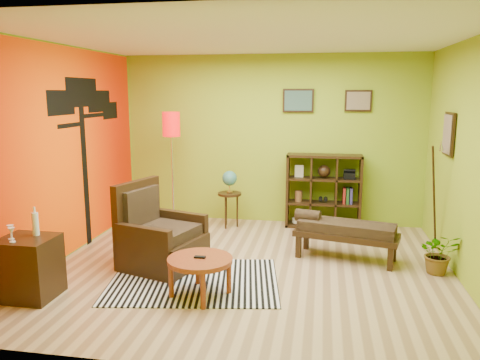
% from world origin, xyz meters
% --- Properties ---
extents(ground, '(5.00, 5.00, 0.00)m').
position_xyz_m(ground, '(0.00, 0.00, 0.00)').
color(ground, tan).
rests_on(ground, ground).
extents(room_shell, '(5.04, 4.54, 2.82)m').
position_xyz_m(room_shell, '(-0.09, 0.01, 1.80)').
color(room_shell, '#8AA620').
rests_on(room_shell, ground).
extents(zebra_rug, '(2.15, 1.71, 0.01)m').
position_xyz_m(zebra_rug, '(-0.57, -0.53, 0.01)').
color(zebra_rug, silver).
rests_on(zebra_rug, ground).
extents(coffee_table, '(0.70, 0.70, 0.45)m').
position_xyz_m(coffee_table, '(-0.40, -0.90, 0.37)').
color(coffee_table, maroon).
rests_on(coffee_table, ground).
extents(armchair, '(1.10, 1.09, 1.08)m').
position_xyz_m(armchair, '(-1.15, -0.11, 0.33)').
color(armchair, black).
rests_on(armchair, ground).
extents(side_cabinet, '(0.56, 0.51, 0.98)m').
position_xyz_m(side_cabinet, '(-2.20, -1.24, 0.34)').
color(side_cabinet, black).
rests_on(side_cabinet, ground).
extents(floor_lamp, '(0.28, 0.28, 1.88)m').
position_xyz_m(floor_lamp, '(-1.50, 1.56, 1.52)').
color(floor_lamp, silver).
rests_on(floor_lamp, ground).
extents(globe_table, '(0.38, 0.38, 0.93)m').
position_xyz_m(globe_table, '(-0.60, 1.76, 0.71)').
color(globe_table, black).
rests_on(globe_table, ground).
extents(cube_shelf, '(1.20, 0.35, 1.20)m').
position_xyz_m(cube_shelf, '(0.91, 2.03, 0.60)').
color(cube_shelf, black).
rests_on(cube_shelf, ground).
extents(bench, '(1.41, 0.79, 0.62)m').
position_xyz_m(bench, '(1.17, 0.55, 0.40)').
color(bench, black).
rests_on(bench, ground).
extents(potted_plant, '(0.48, 0.53, 0.40)m').
position_xyz_m(potted_plant, '(2.30, 0.23, 0.20)').
color(potted_plant, '#26661E').
rests_on(potted_plant, ground).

